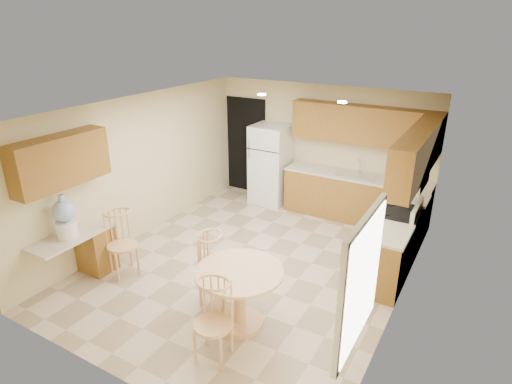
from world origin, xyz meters
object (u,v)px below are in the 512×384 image
Objects in this scene: chair_table_b at (207,320)px; water_crock at (65,218)px; dining_table at (240,290)px; chair_table_a at (210,266)px; refrigerator at (271,165)px; chair_desk at (116,240)px; stove at (394,237)px.

water_crock is at bearing -17.95° from chair_table_b.
chair_table_b is at bearing -86.16° from dining_table.
water_crock reaches higher than chair_table_a.
refrigerator is 4.29m from water_crock.
chair_table_a is 1.58× the size of water_crock.
chair_desk reaches higher than dining_table.
chair_desk is at bearing -30.30° from chair_table_b.
dining_table is 0.75m from chair_table_b.
water_crock is (-3.92, -2.93, 0.59)m from stove.
chair_desk is (-1.61, -0.13, -0.00)m from chair_table_a.
chair_table_b is at bearing -70.15° from refrigerator.
stove is 3.00m from chair_table_a.
dining_table is 0.58m from chair_table_a.
chair_table_a is at bearing 15.65° from water_crock.
water_crock reaches higher than stove.
stove is at bearing 126.12° from chair_table_a.
refrigerator is at bearing 157.01° from stove.
chair_desk is (-2.21, 0.77, 0.02)m from chair_table_b.
dining_table is at bearing 114.32° from chair_desk.
chair_table_b is 2.72m from water_crock.
water_crock is at bearing -19.96° from chair_desk.
dining_table is 2.17m from chair_desk.
chair_desk is (-0.60, -3.70, -0.21)m from refrigerator.
refrigerator is 1.68× the size of chair_table_b.
refrigerator reaches higher than chair_desk.
refrigerator is 2.57× the size of water_crock.
water_crock is (-2.06, -0.58, 0.44)m from chair_table_a.
water_crock reaches higher than chair_desk.
refrigerator is at bearing -164.22° from chair_desk.
stove reaches higher than chair_table_b.
chair_table_b is (0.60, -0.90, -0.02)m from chair_table_a.
stove is at bearing 36.73° from water_crock.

